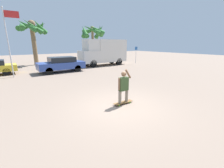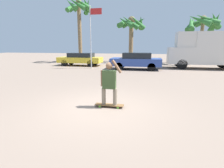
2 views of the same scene
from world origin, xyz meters
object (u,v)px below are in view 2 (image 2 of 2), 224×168
skateboard (109,105)px  palm_tree_far_left (79,11)px  camper_van (206,49)px  parked_car_blue (136,60)px  parked_car_yellow (80,59)px  palm_tree_near_van (203,23)px  palm_tree_center_background (131,25)px  person_skateboarder (109,81)px  flagpole (92,33)px

skateboard → palm_tree_far_left: (-7.25, 15.68, 6.12)m
camper_van → palm_tree_far_left: 14.75m
parked_car_blue → parked_car_yellow: bearing=163.6°
palm_tree_near_van → palm_tree_center_background: 8.04m
parked_car_blue → parked_car_yellow: parked_car_blue is taller
skateboard → palm_tree_near_van: (6.90, 16.01, 4.42)m
skateboard → parked_car_yellow: bearing=116.1°
camper_van → palm_tree_center_background: 9.50m
skateboard → palm_tree_near_van: 17.98m
parked_car_blue → palm_tree_far_left: palm_tree_far_left is taller
person_skateboarder → palm_tree_near_van: bearing=66.7°
parked_car_yellow → palm_tree_far_left: (-1.47, 3.88, 5.47)m
person_skateboarder → palm_tree_near_van: 17.79m
palm_tree_center_background → palm_tree_far_left: size_ratio=0.75×
flagpole → skateboard: bearing=-68.7°
palm_tree_center_background → skateboard: bearing=-86.5°
skateboard → parked_car_yellow: parked_car_yellow is taller
person_skateboarder → palm_tree_center_background: 17.58m
parked_car_yellow → palm_tree_center_background: size_ratio=0.79×
parked_car_yellow → flagpole: size_ratio=0.82×
palm_tree_far_left → parked_car_blue: bearing=-37.2°
person_skateboarder → palm_tree_center_background: size_ratio=0.27×
palm_tree_far_left → flagpole: size_ratio=1.39×
skateboard → flagpole: bearing=111.3°
camper_van → skateboard: bearing=-118.0°
skateboard → palm_tree_far_left: palm_tree_far_left is taller
camper_van → palm_tree_near_van: bearing=81.7°
person_skateboarder → flagpole: (-3.84, 9.87, 2.29)m
skateboard → person_skateboarder: person_skateboarder is taller
palm_tree_far_left → camper_van: bearing=-15.9°
parked_car_yellow → flagpole: bearing=-44.9°
parked_car_blue → palm_tree_far_left: bearing=142.8°
camper_van → flagpole: size_ratio=1.14×
palm_tree_center_background → flagpole: size_ratio=1.04×
skateboard → palm_tree_near_van: size_ratio=0.18×
skateboard → person_skateboarder: (-0.00, 0.00, 0.84)m
camper_van → parked_car_blue: camper_van is taller
palm_tree_near_van → palm_tree_center_background: size_ratio=0.97×
parked_car_yellow → palm_tree_far_left: palm_tree_far_left is taller
person_skateboarder → camper_van: camper_van is taller
palm_tree_far_left → palm_tree_center_background: bearing=13.5°
palm_tree_near_van → camper_van: bearing=-98.3°
parked_car_blue → palm_tree_near_van: size_ratio=0.79×
palm_tree_center_background → palm_tree_far_left: (-6.19, -1.49, 1.65)m
palm_tree_near_van → flagpole: size_ratio=1.01×
parked_car_yellow → palm_tree_center_background: (4.72, 5.36, 3.82)m
parked_car_yellow → palm_tree_far_left: 6.86m
person_skateboarder → flagpole: flagpole is taller
parked_car_blue → palm_tree_near_van: palm_tree_near_van is taller
person_skateboarder → parked_car_blue: (0.17, 10.05, -0.12)m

